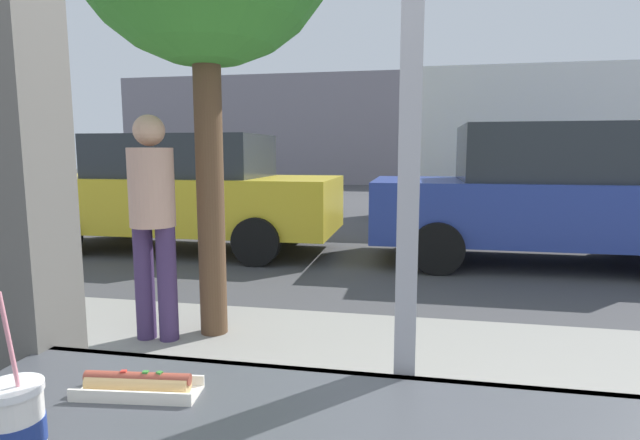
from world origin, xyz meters
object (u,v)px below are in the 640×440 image
object	(u,v)px
parked_car_blue	(545,195)
box_truck	(567,141)
pedestrian	(153,213)
soda_cup_right	(15,430)
parked_car_yellow	(182,192)
hotdog_tray_near	(138,384)

from	to	relation	value
parked_car_blue	box_truck	bearing A→B (deg)	72.19
pedestrian	soda_cup_right	bearing A→B (deg)	-64.93
parked_car_yellow	parked_car_blue	xyz separation A→B (m)	(5.13, 0.00, 0.03)
soda_cup_right	parked_car_blue	size ratio (longest dim) A/B	0.07
hotdog_tray_near	parked_car_yellow	size ratio (longest dim) A/B	0.06
parked_car_yellow	pedestrian	world-z (taller)	pedestrian
soda_cup_right	parked_car_blue	xyz separation A→B (m)	(2.29, 6.35, -0.12)
box_truck	pedestrian	distance (m)	9.57
soda_cup_right	hotdog_tray_near	size ratio (longest dim) A/B	1.14
parked_car_blue	pedestrian	world-z (taller)	parked_car_blue
soda_cup_right	hotdog_tray_near	bearing A→B (deg)	82.68
parked_car_yellow	box_truck	bearing A→B (deg)	34.06
box_truck	pedestrian	xyz separation A→B (m)	(-4.94, -8.16, -0.65)
hotdog_tray_near	box_truck	bearing A→B (deg)	70.65
box_truck	pedestrian	bearing A→B (deg)	-121.20
soda_cup_right	box_truck	xyz separation A→B (m)	(3.72, 10.78, 0.66)
soda_cup_right	hotdog_tray_near	distance (m)	0.30
soda_cup_right	hotdog_tray_near	world-z (taller)	soda_cup_right
soda_cup_right	pedestrian	size ratio (longest dim) A/B	0.19
pedestrian	parked_car_blue	bearing A→B (deg)	46.67
hotdog_tray_near	box_truck	world-z (taller)	box_truck
hotdog_tray_near	parked_car_yellow	xyz separation A→B (m)	(-2.88, 6.05, -0.09)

